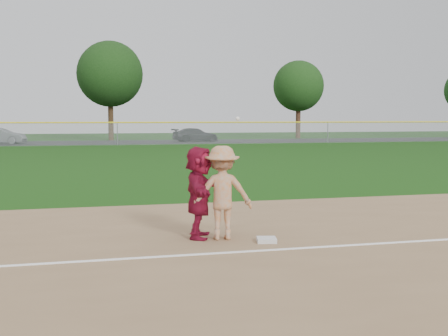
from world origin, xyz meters
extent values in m
plane|color=#143E0B|center=(0.00, 0.00, 0.00)|extent=(160.00, 160.00, 0.00)
cube|color=white|center=(0.00, -0.80, 0.03)|extent=(60.00, 0.10, 0.01)
cube|color=black|center=(0.00, 46.00, 0.01)|extent=(120.00, 10.00, 0.01)
cube|color=silver|center=(0.42, -0.14, 0.06)|extent=(0.43, 0.43, 0.08)
imported|color=maroon|center=(-0.74, 0.56, 0.92)|extent=(0.97, 1.75, 1.80)
imported|color=slate|center=(-10.31, 44.85, 0.74)|extent=(4.66, 2.40, 1.46)
imported|color=black|center=(8.10, 45.62, 0.69)|extent=(4.92, 2.61, 1.36)
imported|color=#A1A1A3|center=(-0.33, 0.34, 0.93)|extent=(1.25, 0.83, 1.82)
sphere|color=white|center=(-0.10, 0.04, 2.36)|extent=(0.08, 0.08, 0.08)
plane|color=#999EA0|center=(0.00, 40.00, 1.00)|extent=(110.00, 0.00, 110.00)
cylinder|color=yellow|center=(0.00, 40.00, 2.00)|extent=(110.00, 0.12, 0.12)
cylinder|color=gray|center=(0.00, 40.00, 1.00)|extent=(0.08, 0.08, 2.00)
cylinder|color=gray|center=(20.00, 40.00, 1.00)|extent=(0.08, 0.08, 2.00)
cylinder|color=#322112|center=(0.00, 51.50, 2.05)|extent=(0.56, 0.56, 4.10)
sphere|color=black|center=(0.00, 51.50, 7.08)|extent=(7.00, 7.00, 7.00)
cylinder|color=#3A2115|center=(22.00, 52.80, 1.82)|extent=(0.56, 0.56, 3.64)
sphere|color=#14340F|center=(22.00, 52.80, 6.19)|extent=(6.00, 6.00, 6.00)
camera|label=1|loc=(-2.92, -10.11, 2.36)|focal=45.00mm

